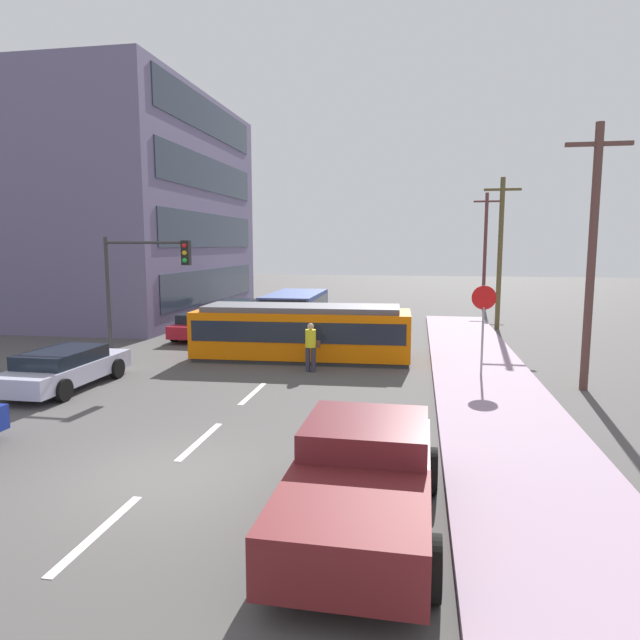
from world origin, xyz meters
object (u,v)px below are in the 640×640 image
at_px(stop_sign, 483,312).
at_px(utility_pole_mid, 500,251).
at_px(utility_pole_near, 592,254).
at_px(utility_pole_far, 485,247).
at_px(pickup_truck_parked, 363,478).
at_px(parked_sedan_mid, 65,368).
at_px(traffic_light_mast, 142,275).
at_px(streetcar_tram, 302,331).
at_px(city_bus, 295,308).
at_px(parked_sedan_far, 203,325).
at_px(parked_sedan_furthest, 239,310).
at_px(pedestrian_crossing, 311,344).

xyz_separation_m(stop_sign, utility_pole_mid, (1.99, 11.35, 1.79)).
relative_size(utility_pole_near, utility_pole_far, 0.97).
distance_m(pickup_truck_parked, parked_sedan_mid, 11.84).
bearing_deg(traffic_light_mast, streetcar_tram, 22.27).
height_order(city_bus, traffic_light_mast, traffic_light_mast).
xyz_separation_m(parked_sedan_far, utility_pole_mid, (13.80, 5.18, 3.36)).
xyz_separation_m(parked_sedan_furthest, stop_sign, (12.04, -12.10, 1.57)).
bearing_deg(utility_pole_near, parked_sedan_far, 154.63).
height_order(parked_sedan_mid, stop_sign, stop_sign).
bearing_deg(pedestrian_crossing, utility_pole_near, -6.40).
bearing_deg(parked_sedan_mid, pickup_truck_parked, -35.38).
distance_m(parked_sedan_far, utility_pole_mid, 15.12).
distance_m(parked_sedan_mid, traffic_light_mast, 4.32).
xyz_separation_m(parked_sedan_far, traffic_light_mast, (0.24, -6.12, 2.62)).
relative_size(city_bus, traffic_light_mast, 1.28).
bearing_deg(parked_sedan_furthest, utility_pole_mid, -3.04).
height_order(city_bus, parked_sedan_furthest, city_bus).
distance_m(city_bus, parked_sedan_far, 5.03).
distance_m(streetcar_tram, pickup_truck_parked, 12.80).
distance_m(parked_sedan_mid, utility_pole_near, 15.91).
distance_m(traffic_light_mast, utility_pole_mid, 17.67).
relative_size(pedestrian_crossing, stop_sign, 0.58).
height_order(pedestrian_crossing, traffic_light_mast, traffic_light_mast).
distance_m(city_bus, parked_sedan_mid, 13.61).
height_order(parked_sedan_far, stop_sign, stop_sign).
distance_m(pickup_truck_parked, parked_sedan_furthest, 24.03).
bearing_deg(parked_sedan_far, utility_pole_near, -25.37).
xyz_separation_m(city_bus, parked_sedan_furthest, (-3.82, 2.42, -0.44)).
bearing_deg(parked_sedan_far, parked_sedan_furthest, 92.22).
xyz_separation_m(city_bus, utility_pole_near, (11.09, -10.46, 2.97)).
bearing_deg(pickup_truck_parked, utility_pole_near, 58.57).
distance_m(parked_sedan_furthest, utility_pole_near, 20.00).
relative_size(city_bus, parked_sedan_mid, 1.27).
bearing_deg(pedestrian_crossing, utility_pole_far, 70.39).
relative_size(utility_pole_mid, utility_pole_far, 0.96).
xyz_separation_m(utility_pole_mid, utility_pole_far, (0.60, 11.77, 0.15)).
height_order(utility_pole_mid, utility_pole_far, utility_pole_far).
height_order(stop_sign, utility_pole_near, utility_pole_near).
xyz_separation_m(pickup_truck_parked, traffic_light_mast, (-8.75, 10.16, 2.45)).
bearing_deg(parked_sedan_far, parked_sedan_mid, -94.03).
relative_size(parked_sedan_mid, utility_pole_far, 0.58).
bearing_deg(city_bus, pickup_truck_parked, -74.72).
xyz_separation_m(pedestrian_crossing, stop_sign, (5.58, -0.16, 1.25)).
bearing_deg(city_bus, utility_pole_mid, 9.32).
height_order(streetcar_tram, parked_sedan_mid, streetcar_tram).
bearing_deg(streetcar_tram, utility_pole_mid, 47.72).
bearing_deg(stop_sign, streetcar_tram, 160.68).
bearing_deg(traffic_light_mast, city_bus, 70.79).
height_order(parked_sedan_far, utility_pole_near, utility_pole_near).
relative_size(city_bus, stop_sign, 2.03).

